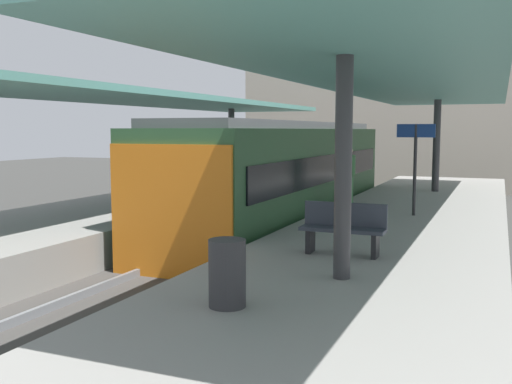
{
  "coord_description": "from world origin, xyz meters",
  "views": [
    {
      "loc": [
        5.78,
        -12.75,
        3.07
      ],
      "look_at": [
        0.2,
        0.6,
        1.53
      ],
      "focal_mm": 40.96,
      "sensor_mm": 36.0,
      "label": 1
    }
  ],
  "objects_px": {
    "passenger_near_bench": "(348,176)",
    "platform_bench": "(343,227)",
    "platform_sign": "(415,149)",
    "litter_bin": "(227,273)",
    "commuter_train": "(284,176)"
  },
  "relations": [
    {
      "from": "platform_sign",
      "to": "passenger_near_bench",
      "type": "bearing_deg",
      "value": 159.88
    },
    {
      "from": "passenger_near_bench",
      "to": "platform_bench",
      "type": "bearing_deg",
      "value": -76.96
    },
    {
      "from": "commuter_train",
      "to": "platform_bench",
      "type": "xyz_separation_m",
      "value": [
        3.43,
        -6.58,
        -0.26
      ]
    },
    {
      "from": "commuter_train",
      "to": "litter_bin",
      "type": "distance_m",
      "value": 10.35
    },
    {
      "from": "platform_sign",
      "to": "litter_bin",
      "type": "relative_size",
      "value": 2.76
    },
    {
      "from": "commuter_train",
      "to": "passenger_near_bench",
      "type": "bearing_deg",
      "value": -22.8
    },
    {
      "from": "commuter_train",
      "to": "platform_bench",
      "type": "distance_m",
      "value": 7.42
    },
    {
      "from": "commuter_train",
      "to": "platform_bench",
      "type": "relative_size",
      "value": 9.23
    },
    {
      "from": "commuter_train",
      "to": "passenger_near_bench",
      "type": "distance_m",
      "value": 2.29
    },
    {
      "from": "commuter_train",
      "to": "litter_bin",
      "type": "xyz_separation_m",
      "value": [
        2.89,
        -9.94,
        -0.33
      ]
    },
    {
      "from": "litter_bin",
      "to": "passenger_near_bench",
      "type": "xyz_separation_m",
      "value": [
        -0.78,
        9.05,
        0.45
      ]
    },
    {
      "from": "platform_sign",
      "to": "litter_bin",
      "type": "height_order",
      "value": "platform_sign"
    },
    {
      "from": "commuter_train",
      "to": "platform_sign",
      "type": "xyz_separation_m",
      "value": [
        3.9,
        -1.54,
        0.9
      ]
    },
    {
      "from": "platform_sign",
      "to": "passenger_near_bench",
      "type": "distance_m",
      "value": 2.06
    },
    {
      "from": "commuter_train",
      "to": "platform_sign",
      "type": "distance_m",
      "value": 4.29
    }
  ]
}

